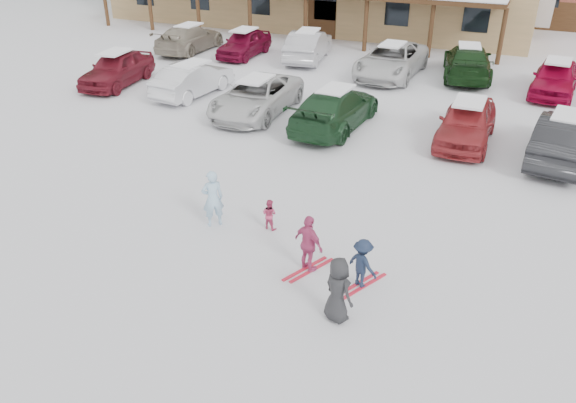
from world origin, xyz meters
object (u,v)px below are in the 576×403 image
at_px(bystander_dark, 338,290).
at_px(parked_car_8, 244,43).
at_px(parked_car_3, 335,108).
at_px(parked_car_4, 467,122).
at_px(child_navy, 362,264).
at_px(parked_car_7, 190,38).
at_px(child_magenta, 309,244).
at_px(parked_car_12, 555,78).
at_px(parked_car_2, 256,96).
at_px(parked_car_11, 467,62).
at_px(parked_car_1, 193,79).
at_px(parked_car_9, 308,46).
at_px(parked_car_0, 117,69).
at_px(adult_skier, 213,199).
at_px(parked_car_5, 565,138).
at_px(parked_car_10, 391,60).
at_px(toddler_red, 269,214).

bearing_deg(bystander_dark, parked_car_8, -27.49).
xyz_separation_m(parked_car_3, parked_car_8, (-8.10, 8.29, -0.03)).
bearing_deg(parked_car_4, bystander_dark, -95.49).
distance_m(child_navy, parked_car_7, 22.93).
bearing_deg(child_magenta, parked_car_12, -82.43).
height_order(bystander_dark, parked_car_2, bystander_dark).
bearing_deg(parked_car_11, parked_car_2, 41.32).
height_order(parked_car_7, parked_car_11, parked_car_11).
relative_size(parked_car_1, parked_car_9, 0.90).
relative_size(parked_car_0, parked_car_11, 0.85).
height_order(parked_car_0, parked_car_11, parked_car_11).
height_order(adult_skier, bystander_dark, adult_skier).
height_order(parked_car_3, parked_car_5, parked_car_5).
height_order(parked_car_1, parked_car_4, parked_car_4).
bearing_deg(parked_car_0, parked_car_1, -5.62).
height_order(parked_car_3, parked_car_11, parked_car_11).
height_order(parked_car_2, parked_car_7, parked_car_7).
bearing_deg(parked_car_9, parked_car_7, -2.01).
bearing_deg(parked_car_5, bystander_dark, 75.84).
xyz_separation_m(adult_skier, parked_car_2, (-2.85, 8.32, -0.08)).
relative_size(parked_car_2, parked_car_10, 0.92).
bearing_deg(bystander_dark, parked_car_5, -81.54).
relative_size(parked_car_0, parked_car_4, 1.01).
bearing_deg(child_navy, parked_car_0, -8.83).
bearing_deg(parked_car_3, toddler_red, 99.67).
bearing_deg(parked_car_11, child_magenta, 77.01).
relative_size(parked_car_4, parked_car_8, 1.06).
bearing_deg(parked_car_1, parked_car_5, -178.39).
height_order(parked_car_8, parked_car_10, parked_car_10).
height_order(child_navy, parked_car_9, parked_car_9).
height_order(parked_car_3, parked_car_9, parked_car_9).
bearing_deg(child_navy, adult_skier, 12.83).
bearing_deg(parked_car_10, parked_car_7, -179.81).
bearing_deg(toddler_red, parked_car_7, -45.15).
bearing_deg(parked_car_12, parked_car_2, -141.31).
bearing_deg(parked_car_7, parked_car_10, 177.89).
xyz_separation_m(bystander_dark, parked_car_8, (-11.78, 18.64, -0.02)).
bearing_deg(toddler_red, parked_car_4, -108.57).
height_order(parked_car_7, parked_car_9, parked_car_9).
bearing_deg(child_navy, parked_car_12, -76.44).
xyz_separation_m(parked_car_1, parked_car_2, (3.59, -1.01, 0.01)).
bearing_deg(parked_car_0, child_navy, -41.23).
xyz_separation_m(adult_skier, parked_car_5, (8.41, 8.20, -0.00)).
height_order(child_navy, parked_car_12, parked_car_12).
height_order(parked_car_0, parked_car_9, parked_car_9).
relative_size(toddler_red, parked_car_2, 0.17).
height_order(child_navy, parked_car_8, parked_car_8).
bearing_deg(toddler_red, parked_car_9, -64.89).
distance_m(parked_car_10, parked_car_11, 3.61).
xyz_separation_m(toddler_red, child_magenta, (1.63, -1.35, 0.30)).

